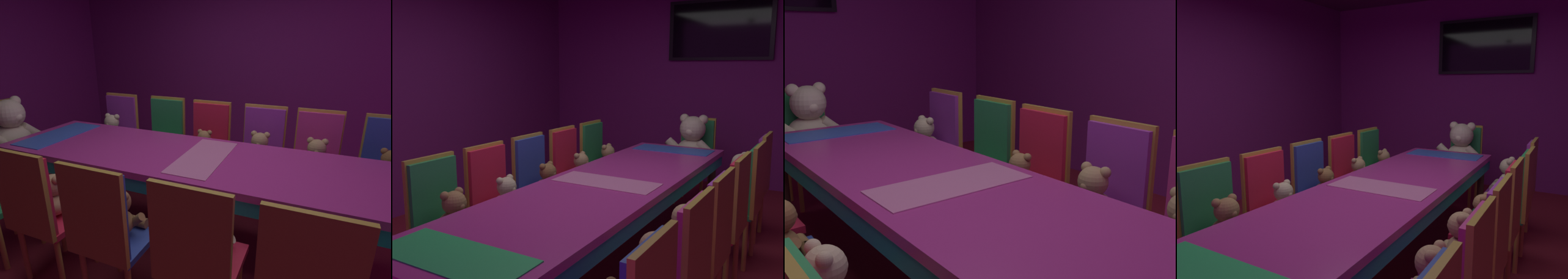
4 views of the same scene
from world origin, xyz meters
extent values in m
cube|color=#B22D8C|center=(0.00, 0.00, 0.71)|extent=(0.90, 3.41, 0.05)
cube|color=teal|center=(0.00, 0.00, 0.64)|extent=(0.88, 3.35, 0.10)
cylinder|color=#4C3826|center=(0.38, 1.54, 0.34)|extent=(0.07, 0.07, 0.69)
cylinder|color=#4C3826|center=(-0.38, 1.54, 0.34)|extent=(0.07, 0.07, 0.69)
cube|color=pink|center=(0.00, 0.00, 0.74)|extent=(0.77, 0.32, 0.01)
cube|color=blue|center=(0.00, 1.45, 0.74)|extent=(0.77, 0.32, 0.01)
sphere|color=beige|center=(-0.70, -0.29, 0.68)|extent=(0.15, 0.15, 0.15)
sphere|color=#FDDCAD|center=(-0.65, -0.29, 0.67)|extent=(0.06, 0.06, 0.06)
sphere|color=beige|center=(-0.72, -0.23, 0.73)|extent=(0.06, 0.06, 0.06)
sphere|color=beige|center=(-0.72, -0.34, 0.73)|extent=(0.06, 0.06, 0.06)
sphere|color=#AE7747|center=(-0.66, 0.26, 0.66)|extent=(0.06, 0.06, 0.06)
cylinder|color=olive|center=(-0.69, 0.17, 0.56)|extent=(0.05, 0.13, 0.12)
cylinder|color=olive|center=(-0.61, 0.31, 0.49)|extent=(0.06, 0.14, 0.06)
cylinder|color=olive|center=(-0.61, 0.21, 0.49)|extent=(0.06, 0.14, 0.06)
cylinder|color=gold|center=(-0.55, 0.64, 0.21)|extent=(0.04, 0.04, 0.42)
cylinder|color=tan|center=(0.67, -0.69, 0.56)|extent=(0.05, 0.14, 0.13)
cylinder|color=tan|center=(0.58, -0.73, 0.49)|extent=(0.07, 0.15, 0.07)
cube|color=purple|center=(0.71, -0.29, 0.44)|extent=(0.40, 0.40, 0.04)
cube|color=purple|center=(0.89, -0.29, 0.71)|extent=(0.05, 0.38, 0.50)
cube|color=gold|center=(0.91, -0.29, 0.71)|extent=(0.03, 0.41, 0.55)
cylinder|color=gold|center=(0.87, -0.13, 0.21)|extent=(0.04, 0.04, 0.42)
cylinder|color=gold|center=(0.87, -0.45, 0.21)|extent=(0.04, 0.04, 0.42)
cylinder|color=gold|center=(0.55, -0.13, 0.21)|extent=(0.04, 0.04, 0.42)
ellipsoid|color=tan|center=(0.71, -0.29, 0.55)|extent=(0.20, 0.20, 0.16)
sphere|color=tan|center=(0.69, -0.29, 0.69)|extent=(0.16, 0.16, 0.16)
sphere|color=tan|center=(0.64, -0.29, 0.68)|extent=(0.06, 0.06, 0.06)
sphere|color=tan|center=(0.71, -0.35, 0.75)|extent=(0.06, 0.06, 0.06)
sphere|color=tan|center=(0.71, -0.23, 0.75)|extent=(0.06, 0.06, 0.06)
cylinder|color=tan|center=(0.67, -0.39, 0.56)|extent=(0.05, 0.14, 0.13)
cylinder|color=tan|center=(0.67, -0.19, 0.56)|extent=(0.05, 0.14, 0.13)
cylinder|color=tan|center=(0.58, -0.34, 0.49)|extent=(0.07, 0.15, 0.07)
cylinder|color=tan|center=(0.58, -0.24, 0.49)|extent=(0.07, 0.15, 0.07)
cube|color=red|center=(0.70, 0.26, 0.44)|extent=(0.40, 0.40, 0.04)
cube|color=red|center=(0.88, 0.26, 0.71)|extent=(0.05, 0.38, 0.50)
cube|color=gold|center=(0.90, 0.26, 0.71)|extent=(0.03, 0.41, 0.55)
cylinder|color=gold|center=(0.86, 0.42, 0.21)|extent=(0.04, 0.04, 0.42)
cylinder|color=gold|center=(0.86, 0.10, 0.21)|extent=(0.04, 0.04, 0.42)
cylinder|color=gold|center=(0.54, 0.42, 0.21)|extent=(0.04, 0.04, 0.42)
cylinder|color=gold|center=(0.54, 0.10, 0.21)|extent=(0.04, 0.04, 0.42)
ellipsoid|color=#9E7247|center=(0.70, 0.26, 0.53)|extent=(0.17, 0.17, 0.14)
sphere|color=#9E7247|center=(0.69, 0.26, 0.66)|extent=(0.14, 0.14, 0.14)
sphere|color=tan|center=(0.64, 0.26, 0.65)|extent=(0.05, 0.05, 0.05)
sphere|color=#9E7247|center=(0.70, 0.21, 0.71)|extent=(0.05, 0.05, 0.05)
sphere|color=#9E7247|center=(0.70, 0.31, 0.71)|extent=(0.05, 0.05, 0.05)
cylinder|color=#9E7247|center=(0.67, 0.18, 0.55)|extent=(0.05, 0.12, 0.11)
cylinder|color=#9E7247|center=(0.67, 0.35, 0.55)|extent=(0.05, 0.12, 0.11)
cylinder|color=#9E7247|center=(0.59, 0.22, 0.49)|extent=(0.06, 0.13, 0.06)
cylinder|color=#9E7247|center=(0.59, 0.31, 0.49)|extent=(0.06, 0.13, 0.06)
cube|color=#268C4C|center=(0.73, 0.79, 0.44)|extent=(0.40, 0.40, 0.04)
cube|color=#268C4C|center=(0.91, 0.79, 0.71)|extent=(0.05, 0.38, 0.50)
cube|color=gold|center=(0.93, 0.79, 0.71)|extent=(0.03, 0.41, 0.55)
cylinder|color=gold|center=(0.89, 0.95, 0.21)|extent=(0.04, 0.04, 0.42)
cylinder|color=gold|center=(0.89, 0.63, 0.21)|extent=(0.04, 0.04, 0.42)
cylinder|color=gold|center=(0.57, 0.95, 0.21)|extent=(0.04, 0.04, 0.42)
cylinder|color=gold|center=(0.57, 0.63, 0.21)|extent=(0.04, 0.04, 0.42)
cube|color=purple|center=(0.70, 1.39, 0.44)|extent=(0.40, 0.40, 0.04)
cube|color=purple|center=(0.88, 1.39, 0.71)|extent=(0.05, 0.38, 0.50)
cube|color=gold|center=(0.90, 1.39, 0.71)|extent=(0.03, 0.41, 0.55)
cylinder|color=gold|center=(0.86, 1.55, 0.21)|extent=(0.04, 0.04, 0.42)
cylinder|color=gold|center=(0.86, 1.23, 0.21)|extent=(0.04, 0.04, 0.42)
cylinder|color=gold|center=(0.54, 1.55, 0.21)|extent=(0.04, 0.04, 0.42)
cylinder|color=gold|center=(0.54, 1.23, 0.21)|extent=(0.04, 0.04, 0.42)
ellipsoid|color=beige|center=(0.70, 1.39, 0.55)|extent=(0.21, 0.21, 0.16)
sphere|color=beige|center=(0.68, 1.39, 0.70)|extent=(0.16, 0.16, 0.16)
sphere|color=#FDDCAD|center=(0.62, 1.39, 0.69)|extent=(0.06, 0.06, 0.06)
sphere|color=beige|center=(0.70, 1.32, 0.76)|extent=(0.06, 0.06, 0.06)
sphere|color=beige|center=(0.70, 1.45, 0.76)|extent=(0.06, 0.06, 0.06)
cylinder|color=beige|center=(0.65, 1.28, 0.57)|extent=(0.06, 0.15, 0.14)
cylinder|color=beige|center=(0.65, 1.49, 0.57)|extent=(0.06, 0.15, 0.14)
cylinder|color=beige|center=(0.56, 1.33, 0.50)|extent=(0.07, 0.15, 0.07)
cylinder|color=beige|center=(0.56, 1.44, 0.50)|extent=(0.07, 0.15, 0.07)
cube|color=#268C4C|center=(0.00, 2.13, 0.44)|extent=(0.40, 0.40, 0.04)
cube|color=#268C4C|center=(0.00, 2.31, 0.71)|extent=(0.38, 0.05, 0.50)
cube|color=gold|center=(0.00, 2.33, 0.71)|extent=(0.41, 0.03, 0.55)
cylinder|color=gold|center=(0.16, 2.29, 0.21)|extent=(0.04, 0.04, 0.42)
cylinder|color=gold|center=(0.16, 1.97, 0.21)|extent=(0.04, 0.04, 0.42)
cylinder|color=gold|center=(-0.16, 2.29, 0.21)|extent=(0.04, 0.04, 0.42)
cylinder|color=gold|center=(-0.16, 1.97, 0.21)|extent=(0.04, 0.04, 0.42)
ellipsoid|color=beige|center=(0.00, 2.13, 0.62)|extent=(0.36, 0.36, 0.29)
sphere|color=beige|center=(0.00, 2.10, 0.88)|extent=(0.29, 0.29, 0.29)
sphere|color=#FFF2C8|center=(0.00, 2.00, 0.86)|extent=(0.11, 0.11, 0.11)
sphere|color=beige|center=(0.11, 2.13, 0.99)|extent=(0.11, 0.11, 0.11)
sphere|color=beige|center=(-0.11, 2.13, 0.99)|extent=(0.11, 0.11, 0.11)
cylinder|color=beige|center=(0.18, 2.05, 0.65)|extent=(0.26, 0.10, 0.24)
cylinder|color=beige|center=(-0.18, 2.05, 0.65)|extent=(0.26, 0.10, 0.24)
cylinder|color=beige|center=(0.10, 1.89, 0.52)|extent=(0.27, 0.12, 0.12)
cylinder|color=beige|center=(-0.10, 1.89, 0.52)|extent=(0.27, 0.12, 0.12)
camera|label=1|loc=(-1.98, -0.77, 1.59)|focal=27.60mm
camera|label=2|loc=(1.44, -2.72, 1.58)|focal=39.79mm
camera|label=3|loc=(-1.12, -1.67, 1.43)|focal=41.08mm
camera|label=4|loc=(1.23, -2.25, 1.50)|focal=32.73mm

